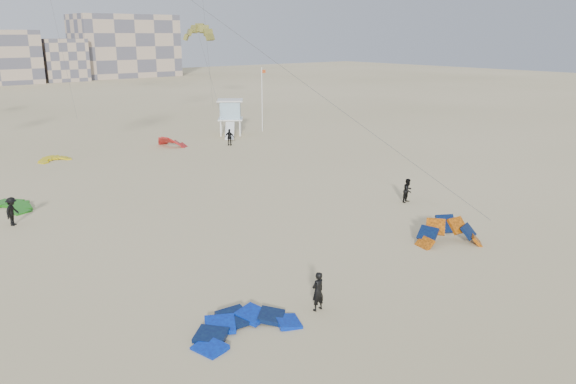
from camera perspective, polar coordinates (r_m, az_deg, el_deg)
ground at (r=22.99m, az=0.07°, el=-12.98°), size 320.00×320.00×0.00m
kite_ground_blue at (r=22.36m, az=-4.39°, el=-13.91°), size 4.29×4.49×1.31m
kite_ground_orange at (r=32.08m, az=15.98°, el=-5.04°), size 4.76×4.77×3.53m
kite_ground_green at (r=41.25m, az=-26.91°, el=-1.55°), size 5.43×5.38×0.92m
kite_ground_red_far at (r=58.81m, az=-11.76°, el=4.58°), size 4.09×3.99×2.99m
kite_ground_yellow at (r=55.11m, az=-22.64°, el=2.95°), size 2.96×3.11×1.06m
kitesurfer_main at (r=23.48m, az=3.05°, el=-10.04°), size 0.63×0.43×1.69m
kitesurfer_b at (r=38.92m, az=12.08°, el=0.15°), size 0.90×0.76×1.65m
kitesurfer_c at (r=37.27m, az=-26.23°, el=-1.78°), size 1.24×1.26×1.74m
kitesurfer_d at (r=58.17m, az=-5.96°, el=5.56°), size 0.94×1.04×1.70m
kitesurfer_f at (r=77.34m, az=-6.13°, el=8.10°), size 0.89×1.72×1.77m
kite_fly_olive at (r=62.65m, az=-9.08°, el=15.56°), size 4.64×8.92×11.46m
lifeguard_tower_near at (r=64.29m, az=-5.84°, el=7.54°), size 3.93×5.99×3.98m
flagpole at (r=66.24m, az=-2.64°, el=9.51°), size 0.60×0.09×7.37m
condo_east at (r=160.47m, az=-16.23°, el=14.05°), size 26.00×14.00×16.00m
condo_fill_right at (r=150.61m, az=-21.97°, el=12.33°), size 10.00×10.00×10.00m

